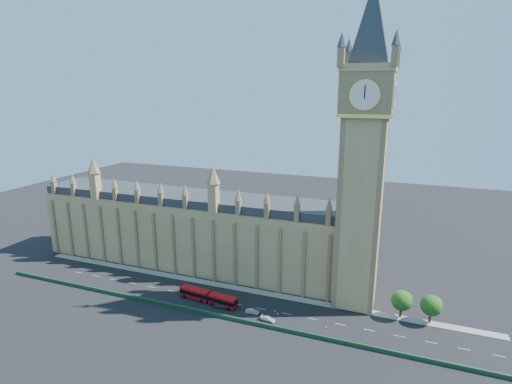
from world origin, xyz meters
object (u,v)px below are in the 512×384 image
(red_bus, at_px, (208,297))
(car_grey, at_px, (221,305))
(car_white, at_px, (268,319))
(car_silver, at_px, (252,311))

(red_bus, distance_m, car_grey, 5.59)
(car_white, bearing_deg, car_silver, 72.52)
(car_grey, xyz_separation_m, car_silver, (10.28, 0.29, -0.12))
(car_grey, bearing_deg, car_silver, -92.61)
(car_silver, height_order, car_white, car_silver)
(red_bus, relative_size, car_white, 4.55)
(car_grey, bearing_deg, red_bus, 68.96)
(red_bus, xyz_separation_m, car_silver, (15.55, -1.30, -1.13))
(car_silver, bearing_deg, red_bus, 79.40)
(red_bus, relative_size, car_silver, 4.99)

